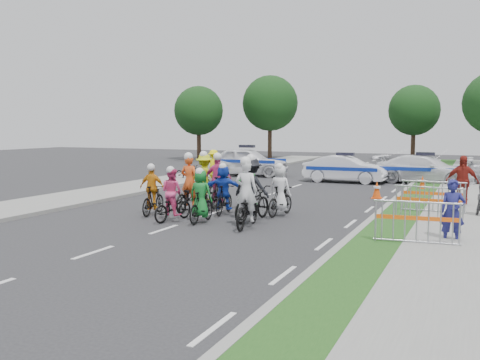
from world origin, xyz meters
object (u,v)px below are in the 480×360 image
at_px(parked_bike, 188,173).
at_px(tree_4, 414,110).
at_px(cone_0, 377,190).
at_px(rider_0, 247,204).
at_px(rider_1, 201,201).
at_px(spectator_0, 452,212).
at_px(barrier_2, 433,198).
at_px(tree_3, 270,103).
at_px(police_car_1, 345,169).
at_px(tree_0, 199,111).
at_px(rider_7, 280,195).
at_px(rider_8, 248,191).
at_px(rider_4, 252,195).
at_px(marshal_hiviz, 214,165).
at_px(cone_1, 422,183).
at_px(rider_3, 153,195).
at_px(rider_10, 205,184).
at_px(rider_2, 172,200).
at_px(police_car_0, 247,162).
at_px(police_car_2, 425,170).
at_px(barrier_0, 417,225).
at_px(rider_5, 224,192).
at_px(barrier_1, 429,205).
at_px(rider_9, 218,186).
at_px(rider_6, 190,192).
at_px(spectator_2, 462,182).

relative_size(parked_bike, tree_4, 0.25).
bearing_deg(cone_0, rider_0, -106.70).
height_order(rider_1, parked_bike, rider_1).
xyz_separation_m(spectator_0, barrier_2, (-0.75, 4.33, -0.24)).
xyz_separation_m(rider_1, tree_3, (-9.45, 30.61, 4.23)).
height_order(police_car_1, tree_0, tree_0).
xyz_separation_m(rider_7, tree_4, (0.81, 30.48, 3.51)).
distance_m(rider_0, rider_8, 3.18).
bearing_deg(rider_0, rider_4, -81.79).
relative_size(marshal_hiviz, cone_1, 2.33).
height_order(rider_3, rider_10, rider_10).
distance_m(rider_10, spectator_0, 9.29).
bearing_deg(rider_4, marshal_hiviz, -51.02).
bearing_deg(tree_0, tree_4, 19.44).
xyz_separation_m(marshal_hiviz, tree_4, (7.96, 21.10, 3.37)).
bearing_deg(tree_3, spectator_0, -61.83).
relative_size(rider_2, barrier_2, 0.86).
bearing_deg(tree_4, tree_0, -160.56).
bearing_deg(police_car_0, rider_1, -168.67).
distance_m(rider_1, marshal_hiviz, 12.72).
bearing_deg(rider_4, tree_3, -63.34).
distance_m(police_car_1, cone_1, 4.61).
relative_size(marshal_hiviz, tree_0, 0.26).
height_order(police_car_2, spectator_0, spectator_0).
bearing_deg(police_car_1, rider_7, -176.44).
bearing_deg(rider_2, rider_10, -69.19).
bearing_deg(barrier_0, rider_5, 158.18).
xyz_separation_m(rider_5, barrier_1, (6.30, 0.84, -0.16)).
relative_size(cone_1, parked_bike, 0.44).
bearing_deg(tree_4, rider_10, -98.12).
height_order(rider_0, police_car_2, rider_0).
bearing_deg(rider_9, tree_0, -70.98).
bearing_deg(barrier_1, barrier_2, 90.00).
height_order(rider_7, barrier_0, rider_7).
bearing_deg(rider_4, rider_1, 42.59).
bearing_deg(rider_10, police_car_0, -77.61).
height_order(barrier_0, parked_bike, barrier_0).
relative_size(rider_2, police_car_2, 0.35).
relative_size(rider_4, barrier_1, 1.04).
bearing_deg(rider_5, police_car_1, -104.23).
height_order(police_car_0, cone_0, police_car_0).
relative_size(rider_4, barrier_0, 1.04).
relative_size(rider_6, barrier_0, 1.01).
distance_m(rider_3, police_car_1, 13.08).
relative_size(rider_10, barrier_1, 0.99).
height_order(rider_4, barrier_2, rider_4).
xyz_separation_m(police_car_2, barrier_0, (1.13, -15.14, -0.15)).
distance_m(rider_1, barrier_2, 7.54).
distance_m(rider_2, rider_9, 3.05).
bearing_deg(rider_8, spectator_2, -157.59).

